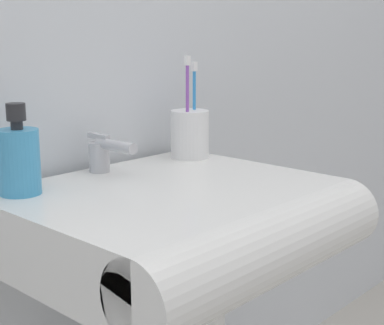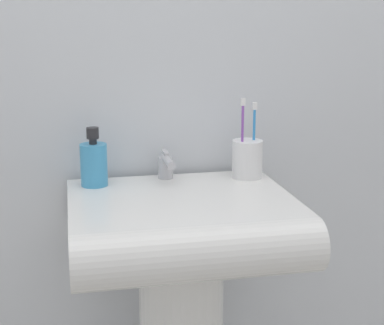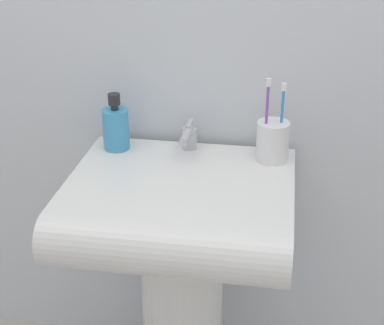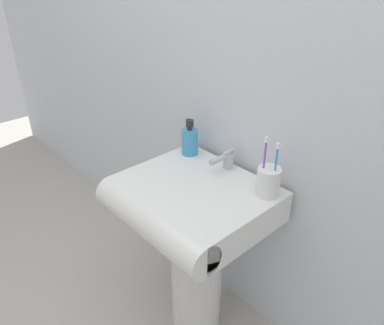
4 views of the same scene
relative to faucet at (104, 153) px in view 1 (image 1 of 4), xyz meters
name	(u,v)px [view 1 (image 1 of 4)]	position (x,y,z in m)	size (l,w,h in m)	color
sink_basin	(186,225)	(0.01, -0.21, -0.10)	(0.55, 0.49, 0.12)	white
faucet	(104,153)	(0.00, 0.00, 0.00)	(0.04, 0.13, 0.08)	#B7B7BC
toothbrush_cup	(190,133)	(0.22, -0.02, 0.01)	(0.08, 0.08, 0.22)	white
soap_bottle	(19,159)	(-0.19, -0.01, 0.02)	(0.07, 0.07, 0.15)	#3F99CC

